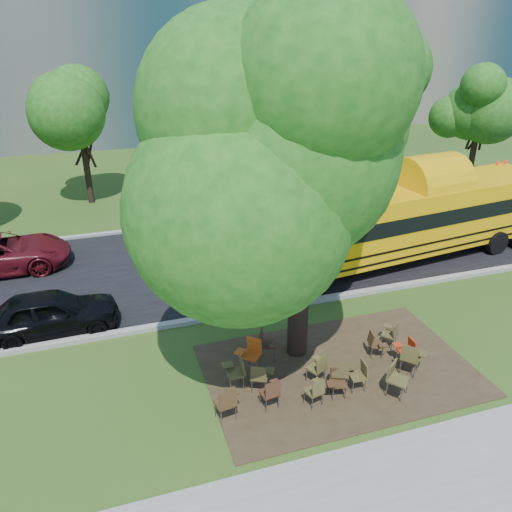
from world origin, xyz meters
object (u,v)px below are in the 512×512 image
object	(u,v)px
chair_1	(260,375)
black_car	(50,312)
chair_5	(396,377)
chair_9	(251,351)
chair_8	(237,369)
school_bus	(423,216)
main_tree	(305,146)
chair_15	(359,372)
chair_2	(316,389)
chair_3	(337,380)
chair_11	(318,366)
chair_6	(407,349)
chair_13	(392,332)
chair_4	(341,371)
chair_10	(266,342)
chair_14	(271,391)
chair_7	(411,356)
chair_12	(375,342)
chair_0	(227,401)

from	to	relation	value
chair_1	black_car	xyz separation A→B (m)	(-5.06, 4.49, 0.14)
chair_5	chair_9	xyz separation A→B (m)	(-3.05, 2.11, -0.01)
chair_8	school_bus	bearing A→B (deg)	-57.44
main_tree	chair_9	size ratio (longest dim) A/B	10.17
main_tree	chair_15	world-z (taller)	main_tree
chair_2	chair_3	xyz separation A→B (m)	(0.65, 0.18, -0.00)
school_bus	chair_11	xyz separation A→B (m)	(-7.00, -5.96, -1.16)
chair_8	chair_6	bearing A→B (deg)	-94.77
chair_3	chair_13	bearing A→B (deg)	-137.34
chair_4	chair_10	bearing A→B (deg)	150.30
chair_10	chair_9	bearing A→B (deg)	-44.75
chair_4	chair_5	bearing A→B (deg)	-4.09
chair_15	chair_8	bearing A→B (deg)	75.62
chair_9	chair_15	distance (m)	2.82
chair_9	chair_13	xyz separation A→B (m)	(4.07, -0.27, -0.07)
chair_11	chair_14	world-z (taller)	chair_11
chair_4	chair_11	bearing A→B (deg)	158.18
chair_5	chair_14	bearing A→B (deg)	-46.06
chair_15	chair_1	bearing A→B (deg)	80.13
main_tree	chair_7	distance (m)	6.05
chair_12	black_car	world-z (taller)	black_car
chair_4	chair_8	world-z (taller)	chair_4
chair_3	chair_6	distance (m)	2.43
chair_1	chair_9	bearing A→B (deg)	113.03
chair_8	chair_4	bearing A→B (deg)	-108.96
chair_2	chair_15	distance (m)	1.29
chair_2	chair_3	bearing A→B (deg)	0.57
chair_10	chair_13	distance (m)	3.59
chair_7	chair_15	size ratio (longest dim) A/B	1.13
main_tree	chair_11	distance (m)	5.46
chair_9	school_bus	bearing A→B (deg)	-106.30
black_car	chair_3	bearing A→B (deg)	-128.65
chair_2	chair_9	world-z (taller)	chair_9
chair_8	chair_12	distance (m)	3.94
chair_9	chair_10	size ratio (longest dim) A/B	1.05
chair_8	chair_14	world-z (taller)	chair_8
chair_3	chair_10	size ratio (longest dim) A/B	0.89
chair_0	chair_8	xyz separation A→B (m)	(0.54, 1.08, -0.03)
chair_11	chair_12	size ratio (longest dim) A/B	1.10
chair_0	chair_15	xyz separation A→B (m)	(3.41, 0.07, -0.05)
school_bus	chair_2	world-z (taller)	school_bus
main_tree	chair_15	xyz separation A→B (m)	(0.87, -1.93, -5.29)
chair_7	chair_11	distance (m)	2.46
chair_13	chair_9	bearing A→B (deg)	137.45
chair_9	chair_4	bearing A→B (deg)	-174.91
chair_2	chair_5	xyz separation A→B (m)	(2.00, -0.26, 0.09)
chair_1	chair_11	world-z (taller)	chair_1
chair_4	chair_9	world-z (taller)	chair_9
chair_3	chair_0	bearing A→B (deg)	12.66
chair_14	chair_2	bearing A→B (deg)	-20.83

